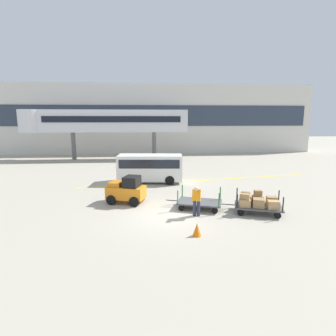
{
  "coord_description": "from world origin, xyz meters",
  "views": [
    {
      "loc": [
        -1.09,
        -12.74,
        4.71
      ],
      "look_at": [
        0.44,
        4.86,
        1.51
      ],
      "focal_mm": 28.6,
      "sensor_mm": 36.0,
      "label": 1
    }
  ],
  "objects": [
    {
      "name": "ground_plane",
      "position": [
        0.0,
        0.0,
        0.0
      ],
      "size": [
        120.0,
        120.0,
        0.0
      ],
      "primitive_type": "plane",
      "color": "#A8A08E"
    },
    {
      "name": "apron_lead_line",
      "position": [
        3.25,
        7.44,
        0.0
      ],
      "size": [
        18.29,
        3.29,
        0.01
      ],
      "primitive_type": "cube",
      "rotation": [
        0.0,
        0.0,
        0.17
      ],
      "color": "yellow",
      "rests_on": "ground_plane"
    },
    {
      "name": "terminal_building",
      "position": [
        0.0,
        25.98,
        4.79
      ],
      "size": [
        45.99,
        2.51,
        9.56
      ],
      "color": "beige",
      "rests_on": "ground_plane"
    },
    {
      "name": "jet_bridge",
      "position": [
        -6.48,
        19.99,
        4.52
      ],
      "size": [
        19.6,
        3.0,
        5.86
      ],
      "color": "silver",
      "rests_on": "ground_plane"
    },
    {
      "name": "baggage_tug",
      "position": [
        -2.16,
        2.17,
        0.75
      ],
      "size": [
        2.34,
        1.78,
        1.58
      ],
      "color": "orange",
      "rests_on": "ground_plane"
    },
    {
      "name": "baggage_cart_lead",
      "position": [
        1.78,
        0.84,
        0.35
      ],
      "size": [
        3.07,
        2.06,
        1.1
      ],
      "color": "#4C4C4F",
      "rests_on": "ground_plane"
    },
    {
      "name": "baggage_cart_middle",
      "position": [
        4.58,
        -0.11,
        0.56
      ],
      "size": [
        3.07,
        2.06,
        1.1
      ],
      "color": "#4C4C4F",
      "rests_on": "ground_plane"
    },
    {
      "name": "baggage_handler",
      "position": [
        1.39,
        -0.32,
        0.87
      ],
      "size": [
        0.52,
        0.53,
        1.56
      ],
      "color": "#2D334C",
      "rests_on": "ground_plane"
    },
    {
      "name": "shuttle_van",
      "position": [
        -0.71,
        7.27,
        1.23
      ],
      "size": [
        4.96,
        2.35,
        2.1
      ],
      "color": "white",
      "rests_on": "ground_plane"
    },
    {
      "name": "safety_cone_near",
      "position": [
        0.99,
        -2.55,
        0.28
      ],
      "size": [
        0.36,
        0.36,
        0.55
      ],
      "primitive_type": "cone",
      "color": "orange",
      "rests_on": "ground_plane"
    }
  ]
}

